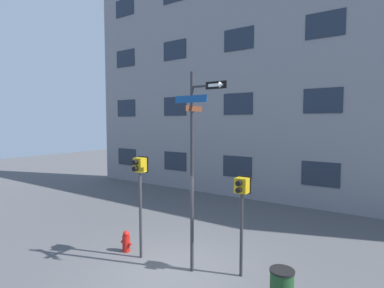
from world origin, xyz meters
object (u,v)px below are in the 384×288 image
at_px(street_sign_pole, 194,157).
at_px(pedestrian_signal_left, 140,180).
at_px(pedestrian_signal_right, 242,199).
at_px(fire_hydrant, 126,242).

height_order(street_sign_pole, pedestrian_signal_left, street_sign_pole).
bearing_deg(pedestrian_signal_right, street_sign_pole, -156.58).
xyz_separation_m(street_sign_pole, fire_hydrant, (-2.37, -0.12, -2.68)).
bearing_deg(pedestrian_signal_left, street_sign_pole, 5.86).
xyz_separation_m(pedestrian_signal_right, fire_hydrant, (-3.46, -0.59, -1.67)).
bearing_deg(street_sign_pole, pedestrian_signal_right, 23.42).
bearing_deg(fire_hydrant, street_sign_pole, 2.88).
distance_m(pedestrian_signal_left, fire_hydrant, 2.06).
height_order(pedestrian_signal_right, fire_hydrant, pedestrian_signal_right).
relative_size(street_sign_pole, pedestrian_signal_left, 1.76).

